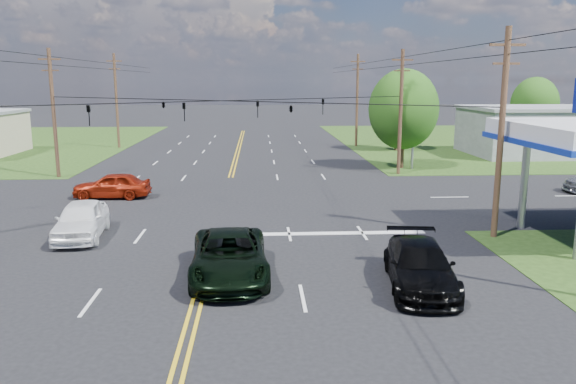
{
  "coord_description": "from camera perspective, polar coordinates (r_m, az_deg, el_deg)",
  "views": [
    {
      "loc": [
        2.04,
        -21.69,
        7.16
      ],
      "look_at": [
        3.55,
        6.0,
        1.65
      ],
      "focal_mm": 35.0,
      "sensor_mm": 36.0,
      "label": 1
    }
  ],
  "objects": [
    {
      "name": "span_wire_signals",
      "position": [
        33.77,
        -6.68,
        9.19
      ],
      "size": [
        26.0,
        18.0,
        1.13
      ],
      "color": "black",
      "rests_on": "ground"
    },
    {
      "name": "ground",
      "position": [
        34.5,
        -6.45,
        -0.81
      ],
      "size": [
        280.0,
        280.0,
        0.0
      ],
      "primitive_type": "plane",
      "color": "black",
      "rests_on": "ground"
    },
    {
      "name": "suv_black",
      "position": [
        20.39,
        13.25,
        -7.29
      ],
      "size": [
        2.9,
        5.67,
        1.58
      ],
      "primitive_type": "imported",
      "rotation": [
        0.0,
        0.0,
        -0.13
      ],
      "color": "black",
      "rests_on": "ground"
    },
    {
      "name": "sedan_red",
      "position": [
        36.41,
        -17.46,
        0.64
      ],
      "size": [
        4.68,
        1.94,
        1.59
      ],
      "primitive_type": "imported",
      "rotation": [
        0.0,
        0.0,
        -1.58
      ],
      "color": "maroon",
      "rests_on": "ground"
    },
    {
      "name": "pickup_white",
      "position": [
        27.69,
        -20.27,
        -2.65
      ],
      "size": [
        2.48,
        5.16,
        1.7
      ],
      "primitive_type": "imported",
      "rotation": [
        0.0,
        0.0,
        0.1
      ],
      "color": "white",
      "rests_on": "ground"
    },
    {
      "name": "retail_ne",
      "position": [
        60.73,
        24.42,
        5.56
      ],
      "size": [
        14.0,
        10.0,
        4.4
      ],
      "primitive_type": "cube",
      "color": "slate",
      "rests_on": "ground"
    },
    {
      "name": "stop_bar",
      "position": [
        26.83,
        3.33,
        -4.26
      ],
      "size": [
        10.0,
        0.5,
        0.02
      ],
      "primitive_type": "cube",
      "color": "silver",
      "rests_on": "ground"
    },
    {
      "name": "pole_nw",
      "position": [
        45.31,
        -22.72,
        7.54
      ],
      "size": [
        1.6,
        0.28,
        9.5
      ],
      "color": "#482F1E",
      "rests_on": "ground"
    },
    {
      "name": "power_lines",
      "position": [
        31.78,
        -7.01,
        13.75
      ],
      "size": [
        26.04,
        100.0,
        0.64
      ],
      "color": "black",
      "rests_on": "ground"
    },
    {
      "name": "pole_se",
      "position": [
        27.1,
        20.85,
        5.75
      ],
      "size": [
        1.6,
        0.28,
        9.5
      ],
      "color": "#482F1E",
      "rests_on": "ground"
    },
    {
      "name": "pickup_dkgreen",
      "position": [
        20.87,
        -5.97,
        -6.48
      ],
      "size": [
        3.04,
        6.11,
        1.66
      ],
      "primitive_type": "imported",
      "rotation": [
        0.0,
        0.0,
        0.05
      ],
      "color": "black",
      "rests_on": "ground"
    },
    {
      "name": "polesign_ne",
      "position": [
        47.01,
        12.73,
        8.93
      ],
      "size": [
        1.98,
        0.75,
        7.2
      ],
      "color": "#A5A5AA",
      "rests_on": "ground"
    },
    {
      "name": "pole_left_far",
      "position": [
        63.52,
        -17.04,
        8.96
      ],
      "size": [
        1.6,
        0.28,
        10.0
      ],
      "color": "#482F1E",
      "rests_on": "ground"
    },
    {
      "name": "tree_far_r",
      "position": [
        71.3,
        23.76,
        8.2
      ],
      "size": [
        5.32,
        5.32,
        7.63
      ],
      "color": "#482F1E",
      "rests_on": "ground"
    },
    {
      "name": "tree_right_b",
      "position": [
        59.54,
        11.04,
        8.2
      ],
      "size": [
        4.94,
        4.94,
        7.09
      ],
      "color": "#482F1E",
      "rests_on": "ground"
    },
    {
      "name": "pole_right_far",
      "position": [
        62.68,
        7.03,
        9.34
      ],
      "size": [
        1.6,
        0.28,
        10.0
      ],
      "color": "#482F1E",
      "rests_on": "ground"
    },
    {
      "name": "pole_ne",
      "position": [
        44.13,
        11.37,
        8.11
      ],
      "size": [
        1.6,
        0.28,
        9.5
      ],
      "color": "#482F1E",
      "rests_on": "ground"
    },
    {
      "name": "tree_right_a",
      "position": [
        47.28,
        11.65,
        8.23
      ],
      "size": [
        5.7,
        5.7,
        8.18
      ],
      "color": "#482F1E",
      "rests_on": "ground"
    },
    {
      "name": "grass_ne",
      "position": [
        73.84,
        23.48,
        4.75
      ],
      "size": [
        46.0,
        48.0,
        0.03
      ],
      "primitive_type": "cube",
      "color": "#213B13",
      "rests_on": "ground"
    }
  ]
}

